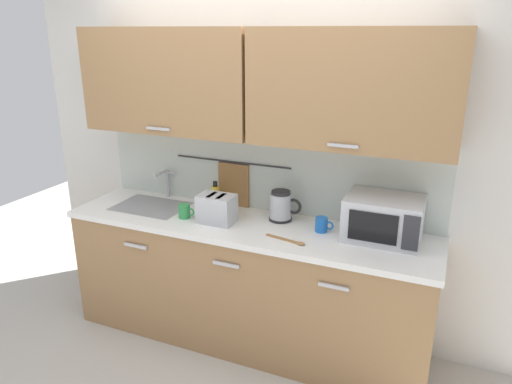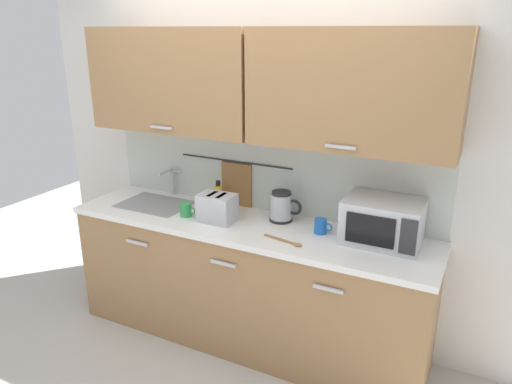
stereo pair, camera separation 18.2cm
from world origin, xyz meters
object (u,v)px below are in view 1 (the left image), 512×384
Objects in this scene: toaster at (217,209)px; wooden_spoon at (290,241)px; dish_soap_bottle at (216,196)px; mug_by_kettle at (322,225)px; mug_near_sink at (185,211)px; electric_kettle at (281,206)px; microwave at (384,218)px.

toaster is 0.93× the size of wooden_spoon.
dish_soap_bottle is 0.85m from mug_by_kettle.
toaster is 0.71m from mug_by_kettle.
mug_near_sink is 0.94m from mug_by_kettle.
electric_kettle reaches higher than mug_near_sink.
microwave is 1.32m from mug_near_sink.
toaster reaches higher than mug_near_sink.
electric_kettle is 1.89× the size of mug_near_sink.
wooden_spoon is (0.56, -0.11, -0.09)m from toaster.
microwave is 3.83× the size of mug_near_sink.
microwave is at bearing 6.49° from mug_by_kettle.
mug_by_kettle is (0.83, -0.13, -0.04)m from dish_soap_bottle.
electric_kettle reaches higher than mug_by_kettle.
mug_by_kettle reaches higher than wooden_spoon.
microwave reaches higher than mug_by_kettle.
mug_by_kettle is (0.70, 0.12, -0.05)m from toaster.
mug_near_sink is 0.81m from wooden_spoon.
toaster is 0.58m from wooden_spoon.
wooden_spoon is (0.80, -0.09, -0.04)m from mug_near_sink.
microwave reaches higher than mug_near_sink.
electric_kettle is at bearing 176.65° from microwave.
mug_by_kettle is (0.93, 0.14, 0.00)m from mug_near_sink.
mug_by_kettle is at bearing -14.93° from electric_kettle.
electric_kettle is 0.53m from dish_soap_bottle.
electric_kettle reaches higher than dish_soap_bottle.
microwave is at bearing -3.35° from electric_kettle.
toaster is at bearing 5.02° from mug_near_sink.
microwave is 0.69m from electric_kettle.
mug_by_kettle is at bearing 59.53° from wooden_spoon.
mug_near_sink is 0.47× the size of toaster.
electric_kettle is at bearing 119.59° from wooden_spoon.
electric_kettle is at bearing 19.76° from mug_near_sink.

